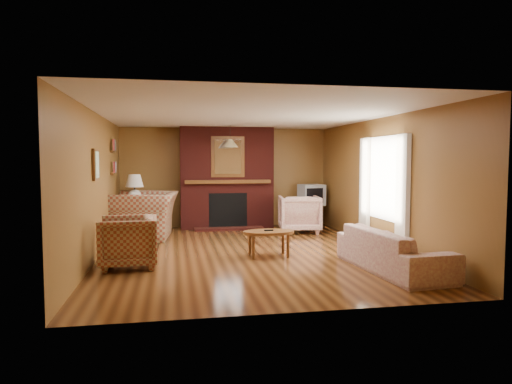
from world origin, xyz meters
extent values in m
plane|color=#43230E|center=(0.00, 0.00, 0.00)|extent=(6.50, 6.50, 0.00)
plane|color=silver|center=(0.00, 0.00, 2.40)|extent=(6.50, 6.50, 0.00)
plane|color=brown|center=(0.00, 3.25, 1.20)|extent=(6.50, 0.00, 6.50)
plane|color=brown|center=(0.00, -3.25, 1.20)|extent=(6.50, 0.00, 6.50)
plane|color=brown|center=(-2.50, 0.00, 1.20)|extent=(0.00, 6.50, 6.50)
plane|color=brown|center=(2.50, 0.00, 1.20)|extent=(0.00, 6.50, 6.50)
cube|color=#49130F|center=(0.00, 3.00, 1.20)|extent=(2.20, 0.50, 2.40)
cube|color=black|center=(0.00, 2.77, 0.45)|extent=(0.90, 0.06, 0.80)
cube|color=#49130F|center=(0.00, 2.60, 0.03)|extent=(1.60, 0.35, 0.06)
cube|color=brown|center=(0.00, 2.73, 1.12)|extent=(2.00, 0.18, 0.08)
cube|color=brown|center=(0.00, 2.76, 1.70)|extent=(0.78, 0.05, 0.95)
cube|color=white|center=(0.00, 2.73, 1.70)|extent=(0.62, 0.02, 0.80)
cube|color=#ECE3C8|center=(2.44, -0.95, 1.05)|extent=(0.08, 0.35, 2.00)
cube|color=#ECE3C8|center=(2.44, 0.55, 1.05)|extent=(0.08, 0.35, 2.00)
cube|color=white|center=(2.48, -0.20, 1.30)|extent=(0.03, 1.10, 1.50)
cube|color=brown|center=(-2.47, 1.90, 1.35)|extent=(0.06, 0.55, 0.04)
cube|color=brown|center=(-2.47, 1.90, 1.80)|extent=(0.06, 0.55, 0.04)
cube|color=brown|center=(-2.47, -0.30, 1.55)|extent=(0.04, 0.40, 0.50)
cube|color=white|center=(-2.44, -0.30, 1.55)|extent=(0.01, 0.32, 0.42)
cylinder|color=black|center=(0.00, 2.30, 2.22)|extent=(0.01, 0.01, 0.35)
cone|color=#B67648|center=(0.00, 2.30, 2.00)|extent=(0.36, 0.36, 0.18)
imported|color=maroon|center=(-1.85, 1.88, 0.48)|extent=(1.42, 1.59, 0.95)
imported|color=maroon|center=(-1.95, -0.79, 0.39)|extent=(0.89, 0.87, 0.78)
imported|color=beige|center=(1.90, -1.70, 0.31)|extent=(0.97, 2.15, 0.61)
imported|color=beige|center=(1.53, 2.03, 0.42)|extent=(1.01, 1.03, 0.83)
ellipsoid|color=brown|center=(0.30, -0.43, 0.41)|extent=(0.87, 0.54, 0.05)
cube|color=black|center=(0.30, -0.43, 0.45)|extent=(0.15, 0.05, 0.02)
cylinder|color=brown|center=(0.59, -0.26, 0.20)|extent=(0.05, 0.05, 0.39)
cylinder|color=brown|center=(0.01, -0.26, 0.20)|extent=(0.05, 0.05, 0.39)
cylinder|color=brown|center=(0.59, -0.61, 0.20)|extent=(0.05, 0.05, 0.39)
cylinder|color=brown|center=(0.01, -0.61, 0.20)|extent=(0.05, 0.05, 0.39)
cube|color=brown|center=(-2.10, 2.45, 0.33)|extent=(0.53, 0.53, 0.67)
sphere|color=white|center=(-2.10, 2.45, 0.82)|extent=(0.31, 0.31, 0.31)
cylinder|color=black|center=(-2.10, 2.45, 1.00)|extent=(0.03, 0.03, 0.10)
cone|color=white|center=(-2.10, 2.45, 1.17)|extent=(0.39, 0.39, 0.27)
cube|color=black|center=(2.05, 2.80, 0.26)|extent=(0.50, 0.45, 0.53)
cube|color=#A4A7AC|center=(2.05, 2.80, 0.78)|extent=(0.60, 0.58, 0.50)
cube|color=black|center=(2.05, 2.53, 0.78)|extent=(0.42, 0.07, 0.36)
camera|label=1|loc=(-1.27, -7.85, 1.62)|focal=32.00mm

